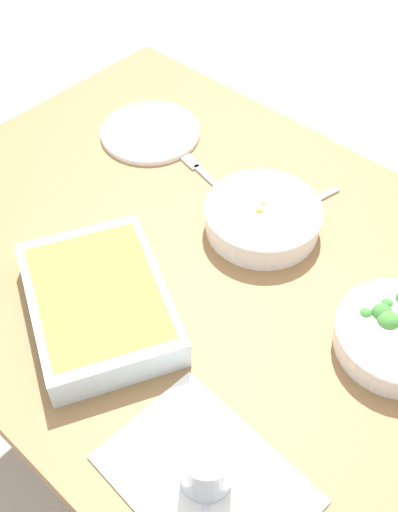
{
  "coord_description": "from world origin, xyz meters",
  "views": [
    {
      "loc": [
        0.52,
        -0.56,
        1.6
      ],
      "look_at": [
        0.0,
        0.0,
        0.74
      ],
      "focal_mm": 43.78,
      "sensor_mm": 36.0,
      "label": 1
    }
  ],
  "objects_px": {
    "spoon_by_stew": "(295,210)",
    "baking_dish": "(99,301)",
    "spoon_spare": "(207,449)",
    "stew_bowl": "(263,217)",
    "fork_on_table": "(206,176)",
    "side_plate": "(150,132)",
    "drink_cup": "(206,468)"
  },
  "relations": [
    {
      "from": "drink_cup",
      "to": "spoon_by_stew",
      "type": "xyz_separation_m",
      "value": [
        -0.23,
        0.51,
        -0.03
      ]
    },
    {
      "from": "stew_bowl",
      "to": "spoon_spare",
      "type": "bearing_deg",
      "value": -61.07
    },
    {
      "from": "fork_on_table",
      "to": "drink_cup",
      "type": "bearing_deg",
      "value": -47.68
    },
    {
      "from": "drink_cup",
      "to": "side_plate",
      "type": "bearing_deg",
      "value": 141.28
    },
    {
      "from": "baking_dish",
      "to": "drink_cup",
      "type": "xyz_separation_m",
      "value": [
        0.32,
        -0.09,
        0.0
      ]
    },
    {
      "from": "drink_cup",
      "to": "side_plate",
      "type": "xyz_separation_m",
      "value": [
        -0.61,
        0.49,
        -0.03
      ]
    },
    {
      "from": "stew_bowl",
      "to": "drink_cup",
      "type": "distance_m",
      "value": 0.5
    },
    {
      "from": "side_plate",
      "to": "baking_dish",
      "type": "bearing_deg",
      "value": -54.07
    },
    {
      "from": "spoon_spare",
      "to": "side_plate",
      "type": "bearing_deg",
      "value": 141.85
    },
    {
      "from": "fork_on_table",
      "to": "baking_dish",
      "type": "bearing_deg",
      "value": -74.53
    },
    {
      "from": "spoon_by_stew",
      "to": "fork_on_table",
      "type": "height_order",
      "value": "spoon_by_stew"
    },
    {
      "from": "side_plate",
      "to": "fork_on_table",
      "type": "bearing_deg",
      "value": -6.8
    },
    {
      "from": "baking_dish",
      "to": "side_plate",
      "type": "xyz_separation_m",
      "value": [
        -0.29,
        0.4,
        -0.03
      ]
    },
    {
      "from": "spoon_by_stew",
      "to": "spoon_spare",
      "type": "height_order",
      "value": "same"
    },
    {
      "from": "stew_bowl",
      "to": "baking_dish",
      "type": "bearing_deg",
      "value": -102.17
    },
    {
      "from": "spoon_by_stew",
      "to": "fork_on_table",
      "type": "bearing_deg",
      "value": -168.2
    },
    {
      "from": "spoon_spare",
      "to": "fork_on_table",
      "type": "distance_m",
      "value": 0.59
    },
    {
      "from": "stew_bowl",
      "to": "fork_on_table",
      "type": "xyz_separation_m",
      "value": [
        -0.18,
        0.04,
        -0.03
      ]
    },
    {
      "from": "side_plate",
      "to": "spoon_spare",
      "type": "distance_m",
      "value": 0.75
    },
    {
      "from": "spoon_by_stew",
      "to": "stew_bowl",
      "type": "bearing_deg",
      "value": -103.32
    },
    {
      "from": "stew_bowl",
      "to": "fork_on_table",
      "type": "bearing_deg",
      "value": 168.0
    },
    {
      "from": "stew_bowl",
      "to": "spoon_by_stew",
      "type": "xyz_separation_m",
      "value": [
        0.02,
        0.08,
        -0.03
      ]
    },
    {
      "from": "drink_cup",
      "to": "fork_on_table",
      "type": "xyz_separation_m",
      "value": [
        -0.43,
        0.47,
        -0.04
      ]
    },
    {
      "from": "spoon_spare",
      "to": "drink_cup",
      "type": "bearing_deg",
      "value": -48.59
    },
    {
      "from": "stew_bowl",
      "to": "spoon_spare",
      "type": "relative_size",
      "value": 1.55
    },
    {
      "from": "stew_bowl",
      "to": "drink_cup",
      "type": "relative_size",
      "value": 2.62
    },
    {
      "from": "spoon_spare",
      "to": "spoon_by_stew",
      "type": "bearing_deg",
      "value": 112.89
    },
    {
      "from": "spoon_by_stew",
      "to": "baking_dish",
      "type": "bearing_deg",
      "value": -102.39
    },
    {
      "from": "stew_bowl",
      "to": "fork_on_table",
      "type": "relative_size",
      "value": 1.26
    },
    {
      "from": "spoon_by_stew",
      "to": "side_plate",
      "type": "bearing_deg",
      "value": -177.15
    },
    {
      "from": "side_plate",
      "to": "fork_on_table",
      "type": "xyz_separation_m",
      "value": [
        0.19,
        -0.02,
        -0.0
      ]
    },
    {
      "from": "stew_bowl",
      "to": "side_plate",
      "type": "relative_size",
      "value": 1.01
    }
  ]
}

